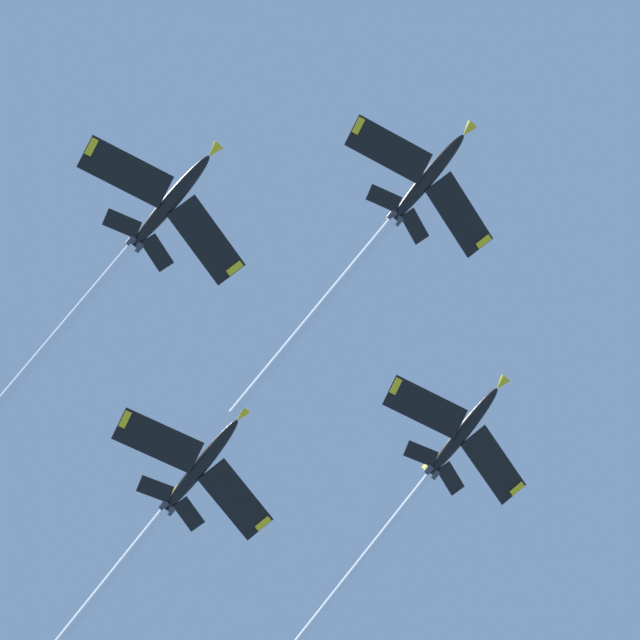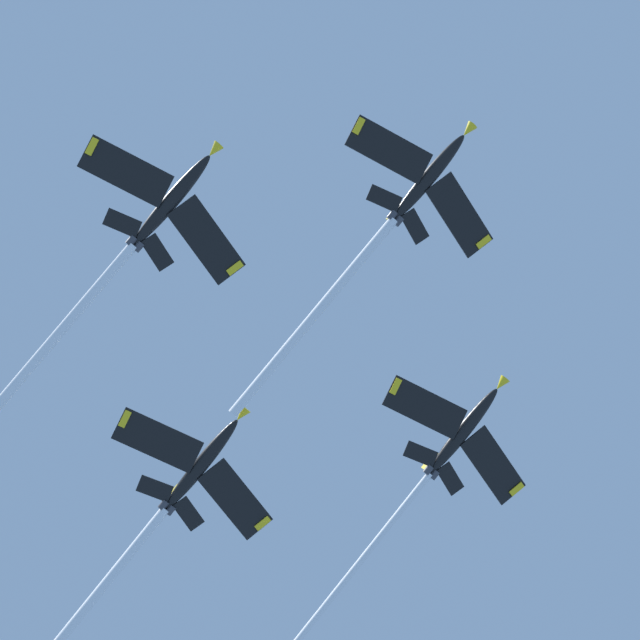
{
  "view_description": "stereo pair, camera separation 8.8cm",
  "coord_description": "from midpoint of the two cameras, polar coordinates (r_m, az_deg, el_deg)",
  "views": [
    {
      "loc": [
        -9.3,
        -43.73,
        1.51
      ],
      "look_at": [
        -21.8,
        -7.12,
        106.5
      ],
      "focal_mm": 59.11,
      "sensor_mm": 36.0,
      "label": 1
    },
    {
      "loc": [
        -9.38,
        -43.76,
        1.51
      ],
      "look_at": [
        -21.8,
        -7.12,
        106.5
      ],
      "focal_mm": 59.11,
      "sensor_mm": 36.0,
      "label": 2
    }
  ],
  "objects": [
    {
      "name": "jet_lead",
      "position": [
        113.16,
        3.43,
        4.76
      ],
      "size": [
        34.26,
        24.26,
        14.57
      ],
      "color": "black"
    },
    {
      "name": "jet_left_wing",
      "position": [
        117.58,
        6.31,
        -7.81
      ],
      "size": [
        33.9,
        24.14,
        14.85
      ],
      "color": "black"
    },
    {
      "name": "jet_right_wing",
      "position": [
        108.33,
        -11.49,
        2.3
      ],
      "size": [
        39.33,
        27.13,
        16.82
      ],
      "color": "black"
    },
    {
      "name": "jet_slot",
      "position": [
        114.59,
        -9.51,
        -11.42
      ],
      "size": [
        38.41,
        27.19,
        16.05
      ],
      "color": "black"
    }
  ]
}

